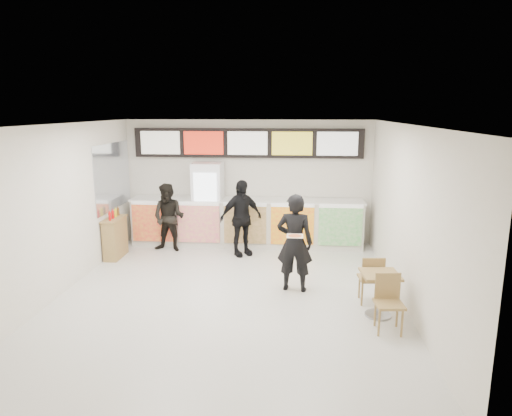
# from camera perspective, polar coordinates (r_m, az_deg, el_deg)

# --- Properties ---
(floor) EXTENTS (7.00, 7.00, 0.00)m
(floor) POSITION_cam_1_polar(r_m,az_deg,el_deg) (8.27, -3.39, -10.87)
(floor) COLOR beige
(floor) RESTS_ON ground
(ceiling) EXTENTS (7.00, 7.00, 0.00)m
(ceiling) POSITION_cam_1_polar(r_m,az_deg,el_deg) (7.61, -3.68, 10.39)
(ceiling) COLOR white
(ceiling) RESTS_ON wall_back
(wall_back) EXTENTS (6.00, 0.00, 6.00)m
(wall_back) POSITION_cam_1_polar(r_m,az_deg,el_deg) (11.22, -0.98, 3.31)
(wall_back) COLOR silver
(wall_back) RESTS_ON floor
(wall_left) EXTENTS (0.00, 7.00, 7.00)m
(wall_left) POSITION_cam_1_polar(r_m,az_deg,el_deg) (8.75, -23.37, -0.27)
(wall_left) COLOR silver
(wall_left) RESTS_ON floor
(wall_right) EXTENTS (0.00, 7.00, 7.00)m
(wall_right) POSITION_cam_1_polar(r_m,az_deg,el_deg) (7.95, 18.39, -1.06)
(wall_right) COLOR silver
(wall_right) RESTS_ON floor
(service_counter) EXTENTS (5.56, 0.77, 1.14)m
(service_counter) POSITION_cam_1_polar(r_m,az_deg,el_deg) (11.01, -1.18, -1.79)
(service_counter) COLOR silver
(service_counter) RESTS_ON floor
(menu_board) EXTENTS (5.50, 0.14, 0.70)m
(menu_board) POSITION_cam_1_polar(r_m,az_deg,el_deg) (11.02, -1.05, 8.13)
(menu_board) COLOR black
(menu_board) RESTS_ON wall_back
(drinks_fridge) EXTENTS (0.70, 0.67, 2.00)m
(drinks_fridge) POSITION_cam_1_polar(r_m,az_deg,el_deg) (11.06, -6.00, 0.49)
(drinks_fridge) COLOR white
(drinks_fridge) RESTS_ON floor
(mirror_panel) EXTENTS (0.01, 2.00, 1.50)m
(mirror_panel) POSITION_cam_1_polar(r_m,az_deg,el_deg) (10.89, -17.45, 3.80)
(mirror_panel) COLOR #B2B7BF
(mirror_panel) RESTS_ON wall_left
(customer_main) EXTENTS (0.71, 0.51, 1.79)m
(customer_main) POSITION_cam_1_polar(r_m,az_deg,el_deg) (8.24, 4.85, -4.35)
(customer_main) COLOR black
(customer_main) RESTS_ON floor
(customer_left) EXTENTS (0.85, 0.71, 1.58)m
(customer_left) POSITION_cam_1_polar(r_m,az_deg,el_deg) (10.71, -10.84, -1.20)
(customer_left) COLOR black
(customer_left) RESTS_ON floor
(customer_mid) EXTENTS (1.07, 0.90, 1.72)m
(customer_mid) POSITION_cam_1_polar(r_m,az_deg,el_deg) (10.20, -1.89, -1.26)
(customer_mid) COLOR black
(customer_mid) RESTS_ON floor
(pizza_slice) EXTENTS (0.36, 0.36, 0.02)m
(pizza_slice) POSITION_cam_1_polar(r_m,az_deg,el_deg) (7.74, 4.88, -3.45)
(pizza_slice) COLOR beige
(pizza_slice) RESTS_ON customer_main
(cafe_table) EXTENTS (0.62, 1.49, 0.85)m
(cafe_table) POSITION_cam_1_polar(r_m,az_deg,el_deg) (7.58, 15.20, -9.44)
(cafe_table) COLOR #A8874D
(cafe_table) RESTS_ON floor
(condiment_ledge) EXTENTS (0.33, 0.80, 1.07)m
(condiment_ledge) POSITION_cam_1_polar(r_m,az_deg,el_deg) (10.61, -17.20, -3.52)
(condiment_ledge) COLOR #A8874D
(condiment_ledge) RESTS_ON floor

